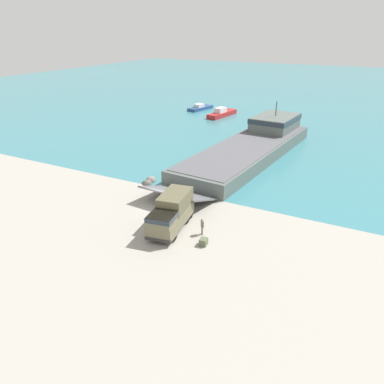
{
  "coord_description": "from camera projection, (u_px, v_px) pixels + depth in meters",
  "views": [
    {
      "loc": [
        20.45,
        -31.04,
        18.08
      ],
      "look_at": [
        3.23,
        1.92,
        1.73
      ],
      "focal_mm": 35.0,
      "sensor_mm": 36.0,
      "label": 1
    }
  ],
  "objects": [
    {
      "name": "moored_boat_b",
      "position": [
        222.0,
        113.0,
        83.14
      ],
      "size": [
        3.68,
        9.24,
        2.0
      ],
      "rotation": [
        0.0,
        0.0,
        6.13
      ],
      "color": "#B22323",
      "rests_on": "ground_plane"
    },
    {
      "name": "military_truck",
      "position": [
        171.0,
        213.0,
        36.27
      ],
      "size": [
        3.57,
        7.15,
        3.28
      ],
      "rotation": [
        0.0,
        0.0,
        -1.41
      ],
      "color": "#6B664C",
      "rests_on": "ground_plane"
    },
    {
      "name": "water_surface",
      "position": [
        319.0,
        90.0,
        117.95
      ],
      "size": [
        240.0,
        180.0,
        0.01
      ],
      "primitive_type": "cube",
      "color": "teal",
      "rests_on": "ground_plane"
    },
    {
      "name": "cargo_crate",
      "position": [
        204.0,
        242.0,
        33.85
      ],
      "size": [
        0.73,
        0.85,
        0.65
      ],
      "primitive_type": "cube",
      "rotation": [
        0.0,
        0.0,
        0.11
      ],
      "color": "#566042",
      "rests_on": "ground_plane"
    },
    {
      "name": "landing_craft",
      "position": [
        254.0,
        144.0,
        58.18
      ],
      "size": [
        11.29,
        37.7,
        6.76
      ],
      "rotation": [
        0.0,
        0.0,
        -0.08
      ],
      "color": "#56605B",
      "rests_on": "ground_plane"
    },
    {
      "name": "ground_plane",
      "position": [
        158.0,
        207.0,
        41.13
      ],
      "size": [
        240.0,
        240.0,
        0.0
      ],
      "primitive_type": "plane",
      "color": "#9E998E"
    },
    {
      "name": "shoreline_rock_b",
      "position": [
        145.0,
        183.0,
        47.49
      ],
      "size": [
        0.78,
        0.78,
        0.78
      ],
      "primitive_type": "sphere",
      "color": "#66605B",
      "rests_on": "ground_plane"
    },
    {
      "name": "soldier_on_ramp",
      "position": [
        202.0,
        225.0,
        35.34
      ],
      "size": [
        0.45,
        0.5,
        1.67
      ],
      "rotation": [
        0.0,
        0.0,
        0.6
      ],
      "color": "#6B664C",
      "rests_on": "ground_plane"
    },
    {
      "name": "shoreline_rock_c",
      "position": [
        147.0,
        184.0,
        47.19
      ],
      "size": [
        1.14,
        1.14,
        1.14
      ],
      "primitive_type": "sphere",
      "color": "#66605B",
      "rests_on": "ground_plane"
    },
    {
      "name": "moored_boat_a",
      "position": [
        200.0,
        108.0,
        90.01
      ],
      "size": [
        3.88,
        7.47,
        1.41
      ],
      "rotation": [
        0.0,
        0.0,
        6.06
      ],
      "color": "navy",
      "rests_on": "ground_plane"
    },
    {
      "name": "shoreline_rock_a",
      "position": [
        151.0,
        181.0,
        48.09
      ],
      "size": [
        1.38,
        1.38,
        1.38
      ],
      "primitive_type": "sphere",
      "color": "gray",
      "rests_on": "ground_plane"
    }
  ]
}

